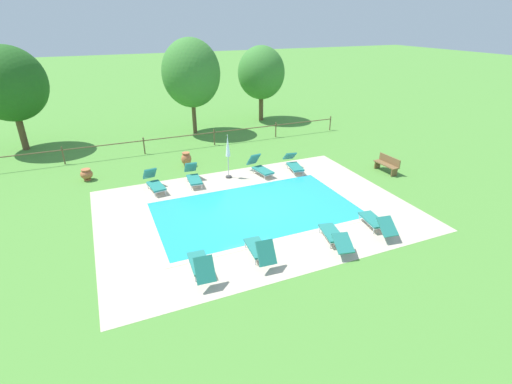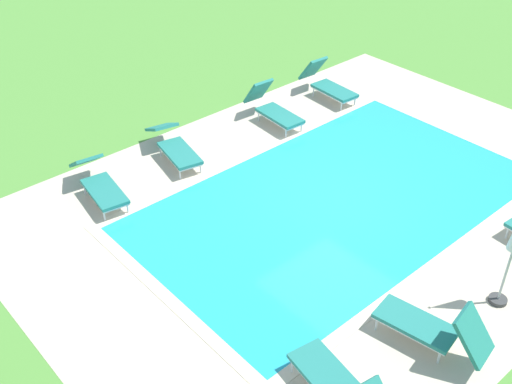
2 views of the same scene
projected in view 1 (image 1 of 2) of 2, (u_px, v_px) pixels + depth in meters
name	position (u px, v px, depth m)	size (l,w,h in m)	color
ground_plane	(256.00, 210.00, 16.51)	(160.00, 160.00, 0.00)	#518E38
pool_deck_paving	(256.00, 210.00, 16.51)	(13.26, 9.67, 0.01)	beige
swimming_pool_water	(256.00, 210.00, 16.51)	(8.56, 4.98, 0.01)	#23A8C1
pool_coping_rim	(256.00, 210.00, 16.51)	(9.04, 5.46, 0.01)	beige
sun_lounger_north_near_steps	(260.00, 167.00, 20.06)	(0.91, 1.91, 1.00)	#237A70
sun_lounger_north_mid	(335.00, 236.00, 13.88)	(1.01, 2.15, 0.71)	#237A70
sun_lounger_north_far	(193.00, 176.00, 18.98)	(0.74, 1.92, 0.97)	#237A70
sun_lounger_north_end	(201.00, 265.00, 12.19)	(0.72, 1.87, 1.01)	#237A70
sun_lounger_south_near_corner	(154.00, 182.00, 18.24)	(0.86, 1.95, 0.97)	#237A70
sun_lounger_south_mid	(260.00, 249.00, 13.00)	(0.72, 1.85, 1.02)	#237A70
sun_lounger_south_far	(293.00, 164.00, 20.60)	(0.92, 2.05, 0.87)	#237A70
sun_lounger_south_end	(377.00, 222.00, 14.81)	(0.89, 2.09, 0.81)	#237A70
patio_umbrella_closed_row_west	(228.00, 150.00, 19.16)	(0.32, 0.32, 2.33)	#383838
wooden_bench_lawn_side	(387.00, 164.00, 20.33)	(0.50, 1.52, 0.87)	brown
terracotta_urn_near_fence	(186.00, 159.00, 21.16)	(0.57, 0.57, 0.80)	#B7663D
terracotta_urn_by_tree	(87.00, 174.00, 19.36)	(0.61, 0.61, 0.61)	#B7663D
perimeter_fence	(180.00, 139.00, 23.70)	(22.48, 0.08, 1.05)	brown
tree_far_west	(9.00, 84.00, 22.27)	(4.27, 4.27, 6.28)	brown
tree_west_mid	(261.00, 73.00, 29.21)	(3.65, 3.65, 5.74)	brown
tree_centre	(191.00, 73.00, 25.61)	(3.97, 3.97, 6.48)	brown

